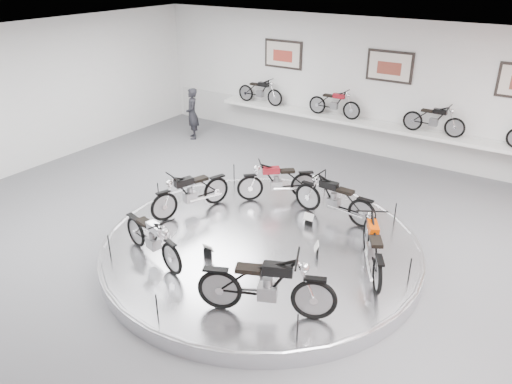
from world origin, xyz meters
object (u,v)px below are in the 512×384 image
Objects in this scene: shelf at (380,126)px; bike_d at (152,237)px; visitor at (192,114)px; bike_a at (334,198)px; display_platform at (261,247)px; bike_f at (373,246)px; bike_b at (277,180)px; bike_c at (191,192)px; bike_e at (266,285)px.

bike_d is at bearing -99.42° from shelf.
bike_a is at bearing 19.30° from visitor.
bike_d reaches higher than display_platform.
visitor is at bearing 139.26° from bike_d.
shelf is 6.61× the size of bike_a.
bike_d is at bearing 89.35° from bike_f.
bike_b is (-1.55, 0.16, -0.02)m from bike_a.
bike_b is (-0.75, -4.56, -0.23)m from shelf.
visitor reaches higher than bike_a.
shelf is at bearing 60.00° from visitor.
display_platform is at bearing 66.01° from bike_d.
shelf is at bearing 90.00° from display_platform.
display_platform is at bearing 102.69° from bike_c.
shelf is 6.84× the size of bike_b.
bike_e reaches higher than shelf.
bike_e is at bearing -55.09° from display_platform.
bike_c is (-2.80, -1.48, 0.01)m from bike_a.
bike_e reaches higher than bike_c.
bike_b reaches higher than bike_d.
visitor is (-5.80, -1.62, -0.16)m from shelf.
bike_c is at bearing 173.92° from display_platform.
bike_f is at bearing 6.79° from display_platform.
bike_f is (0.93, 2.12, -0.06)m from bike_e.
visitor reaches higher than bike_f.
bike_f is (4.23, 0.05, 0.01)m from bike_c.
bike_a is 0.87× the size of bike_e.
display_platform is at bearing -90.00° from shelf.
display_platform is at bearing 101.13° from bike_e.
bike_e is at bearing -81.08° from shelf.
bike_e is (2.05, -3.70, 0.09)m from bike_b.
bike_b reaches higher than display_platform.
bike_c is 1.00× the size of visitor.
bike_d is at bearing 38.21° from bike_c.
bike_c is at bearing 124.05° from bike_d.
bike_f is (1.43, -1.42, 0.01)m from bike_a.
bike_b is 0.95× the size of bike_c.
bike_e is (1.30, -1.86, 0.71)m from display_platform.
bike_d is 2.64m from bike_e.
shelf is 6.56× the size of visitor.
display_platform is at bearing 67.93° from bike_a.
bike_c is 3.90m from bike_e.
bike_f is at bearing 138.19° from bike_a.
bike_a is 3.99m from bike_d.
bike_c is at bearing 30.84° from bike_a.
display_platform is 2.09m from bike_b.
display_platform is 3.98× the size of bike_b.
visitor is (-8.03, 4.52, 0.04)m from bike_f.
shelf is 6.45× the size of bike_f.
bike_e reaches higher than bike_d.
bike_a reaches higher than bike_d.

